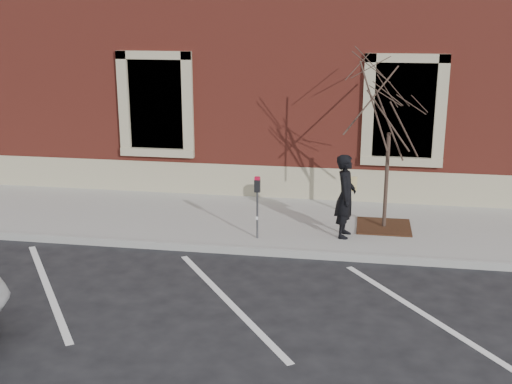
# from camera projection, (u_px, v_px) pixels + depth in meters

# --- Properties ---
(ground) EXTENTS (120.00, 120.00, 0.00)m
(ground) POSITION_uv_depth(u_px,v_px,m) (251.00, 253.00, 12.70)
(ground) COLOR #28282B
(ground) RESTS_ON ground
(sidewalk_near) EXTENTS (40.00, 3.50, 0.15)m
(sidewalk_near) POSITION_uv_depth(u_px,v_px,m) (265.00, 222.00, 14.34)
(sidewalk_near) COLOR gray
(sidewalk_near) RESTS_ON ground
(curb_near) EXTENTS (40.00, 0.12, 0.15)m
(curb_near) POSITION_uv_depth(u_px,v_px,m) (251.00, 251.00, 12.63)
(curb_near) COLOR #9E9E99
(curb_near) RESTS_ON ground
(parking_stripes) EXTENTS (28.00, 4.40, 0.01)m
(parking_stripes) POSITION_uv_depth(u_px,v_px,m) (228.00, 301.00, 10.61)
(parking_stripes) COLOR silver
(parking_stripes) RESTS_ON ground
(building_civic) EXTENTS (40.00, 8.62, 8.00)m
(building_civic) POSITION_uv_depth(u_px,v_px,m) (296.00, 33.00, 18.95)
(building_civic) COLOR maroon
(building_civic) RESTS_ON ground
(man) EXTENTS (0.48, 0.67, 1.72)m
(man) POSITION_uv_depth(u_px,v_px,m) (346.00, 196.00, 13.00)
(man) COLOR black
(man) RESTS_ON sidewalk_near
(parking_meter) EXTENTS (0.12, 0.09, 1.29)m
(parking_meter) POSITION_uv_depth(u_px,v_px,m) (257.00, 196.00, 12.88)
(parking_meter) COLOR #595B60
(parking_meter) RESTS_ON sidewalk_near
(tree_grate) EXTENTS (1.14, 1.14, 0.03)m
(tree_grate) POSITION_uv_depth(u_px,v_px,m) (384.00, 227.00, 13.78)
(tree_grate) COLOR #422315
(tree_grate) RESTS_ON sidewalk_near
(sapling) EXTENTS (2.24, 2.24, 3.74)m
(sapling) POSITION_uv_depth(u_px,v_px,m) (391.00, 106.00, 13.07)
(sapling) COLOR #423128
(sapling) RESTS_ON sidewalk_near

